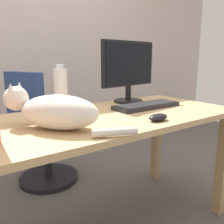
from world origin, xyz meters
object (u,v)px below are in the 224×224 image
at_px(monitor, 129,69).
at_px(keyboard, 147,106).
at_px(spray_bottle, 61,90).
at_px(computer_mouse, 158,117).
at_px(office_chair, 42,137).
at_px(cat, 54,110).

height_order(monitor, keyboard, monitor).
distance_m(keyboard, spray_bottle, 0.53).
bearing_deg(computer_mouse, keyboard, 56.53).
distance_m(office_chair, spray_bottle, 0.73).
height_order(office_chair, spray_bottle, spray_bottle).
bearing_deg(cat, monitor, 25.49).
bearing_deg(monitor, office_chair, 130.06).
bearing_deg(spray_bottle, keyboard, -20.91).
bearing_deg(computer_mouse, office_chair, 102.92).
bearing_deg(computer_mouse, cat, 160.05).
xyz_separation_m(cat, computer_mouse, (0.47, -0.17, -0.06)).
bearing_deg(keyboard, office_chair, 118.81).
xyz_separation_m(keyboard, cat, (-0.65, -0.10, 0.07)).
bearing_deg(keyboard, spray_bottle, 159.09).
xyz_separation_m(keyboard, computer_mouse, (-0.18, -0.27, 0.00)).
height_order(cat, spray_bottle, spray_bottle).
relative_size(cat, computer_mouse, 4.56).
xyz_separation_m(office_chair, spray_bottle, (-0.07, -0.57, 0.44)).
distance_m(cat, computer_mouse, 0.50).
height_order(computer_mouse, spray_bottle, spray_bottle).
bearing_deg(keyboard, cat, -170.90).
relative_size(computer_mouse, spray_bottle, 0.41).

